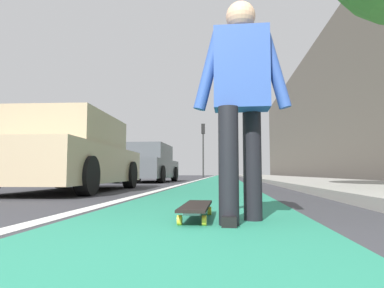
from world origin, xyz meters
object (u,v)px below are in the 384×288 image
skater_person (241,94)px  parked_car_mid (148,164)px  skateboard (196,207)px  parked_car_near (71,155)px  traffic_light (203,140)px

skater_person → parked_car_mid: skater_person is taller
skateboard → skater_person: (-0.15, -0.35, 0.84)m
skater_person → parked_car_mid: (10.74, 3.17, -0.24)m
parked_car_near → parked_car_mid: 6.80m
skater_person → parked_car_near: bearing=38.5°
parked_car_near → parked_car_mid: bearing=0.3°
skateboard → skater_person: bearing=-113.3°
parked_car_mid → traffic_light: traffic_light is taller
parked_car_mid → parked_car_near: bearing=-179.7°
parked_car_mid → skater_person: bearing=-163.5°
traffic_light → skateboard: bearing=-176.4°
parked_car_near → skateboard: bearing=-143.6°
skater_person → parked_car_near: size_ratio=0.37×
parked_car_mid → traffic_light: (13.83, -1.29, 2.26)m
skater_person → parked_car_near: (3.94, 3.14, -0.23)m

